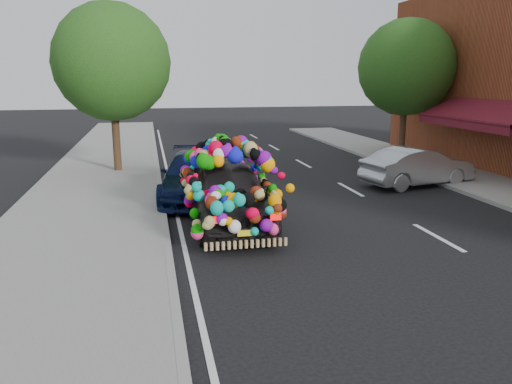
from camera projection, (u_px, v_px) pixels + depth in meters
ground at (282, 249)px, 10.43m from camera, size 100.00×100.00×0.00m
sidewalk at (65, 262)px, 9.53m from camera, size 4.00×60.00×0.12m
kerb at (168, 254)px, 9.93m from camera, size 0.15×60.00×0.13m
lane_markings at (438, 237)px, 11.16m from camera, size 6.00×50.00×0.01m
tree_near_sidewalk at (111, 62)px, 17.79m from camera, size 4.20×4.20×6.13m
tree_far_b at (407, 68)px, 20.72m from camera, size 4.00×4.00×5.90m
plush_art_car at (228, 179)px, 11.91m from camera, size 2.20×4.69×2.17m
navy_sedan at (195, 176)px, 14.68m from camera, size 2.49×4.79×1.33m
silver_hatchback at (418, 167)px, 16.39m from camera, size 4.02×2.10×1.26m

